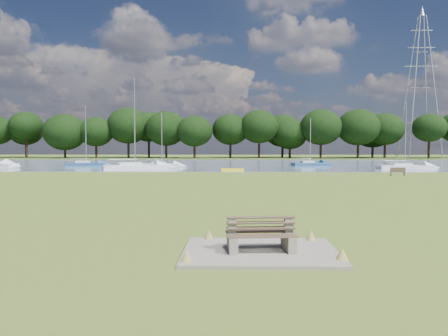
{
  "coord_description": "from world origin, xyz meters",
  "views": [
    {
      "loc": [
        -0.71,
        -25.84,
        2.98
      ],
      "look_at": [
        -1.29,
        -2.0,
        1.73
      ],
      "focal_mm": 35.0,
      "sensor_mm": 36.0,
      "label": 1
    }
  ],
  "objects_px": {
    "riverbank_bench": "(398,172)",
    "pylon": "(421,65)",
    "bench_pair": "(261,235)",
    "sailboat_2": "(134,165)",
    "sailboat_5": "(86,163)",
    "sailboat_4": "(162,164)",
    "sailboat_6": "(310,163)",
    "kayak": "(232,170)",
    "sailboat_3": "(404,166)"
  },
  "relations": [
    {
      "from": "kayak",
      "to": "sailboat_6",
      "type": "height_order",
      "value": "sailboat_6"
    },
    {
      "from": "bench_pair",
      "to": "kayak",
      "type": "xyz_separation_m",
      "value": [
        -0.96,
        38.0,
        -0.33
      ]
    },
    {
      "from": "pylon",
      "to": "bench_pair",
      "type": "bearing_deg",
      "value": -115.13
    },
    {
      "from": "bench_pair",
      "to": "sailboat_2",
      "type": "distance_m",
      "value": 42.47
    },
    {
      "from": "sailboat_4",
      "to": "bench_pair",
      "type": "bearing_deg",
      "value": -74.55
    },
    {
      "from": "sailboat_3",
      "to": "sailboat_6",
      "type": "xyz_separation_m",
      "value": [
        -10.32,
        7.44,
        0.01
      ]
    },
    {
      "from": "sailboat_5",
      "to": "sailboat_6",
      "type": "bearing_deg",
      "value": -6.07
    },
    {
      "from": "kayak",
      "to": "sailboat_3",
      "type": "relative_size",
      "value": 0.32
    },
    {
      "from": "sailboat_3",
      "to": "bench_pair",
      "type": "bearing_deg",
      "value": -121.15
    },
    {
      "from": "kayak",
      "to": "pylon",
      "type": "height_order",
      "value": "pylon"
    },
    {
      "from": "kayak",
      "to": "sailboat_2",
      "type": "distance_m",
      "value": 12.13
    },
    {
      "from": "sailboat_2",
      "to": "sailboat_4",
      "type": "bearing_deg",
      "value": 45.49
    },
    {
      "from": "sailboat_2",
      "to": "sailboat_4",
      "type": "distance_m",
      "value": 6.56
    },
    {
      "from": "kayak",
      "to": "sailboat_4",
      "type": "height_order",
      "value": "sailboat_4"
    },
    {
      "from": "kayak",
      "to": "sailboat_4",
      "type": "bearing_deg",
      "value": 133.53
    },
    {
      "from": "riverbank_bench",
      "to": "pylon",
      "type": "distance_m",
      "value": 62.32
    },
    {
      "from": "kayak",
      "to": "sailboat_3",
      "type": "xyz_separation_m",
      "value": [
        21.16,
        4.29,
        0.29
      ]
    },
    {
      "from": "sailboat_6",
      "to": "kayak",
      "type": "bearing_deg",
      "value": -148.8
    },
    {
      "from": "sailboat_2",
      "to": "sailboat_6",
      "type": "distance_m",
      "value": 24.5
    },
    {
      "from": "sailboat_3",
      "to": "sailboat_5",
      "type": "height_order",
      "value": "sailboat_5"
    },
    {
      "from": "sailboat_6",
      "to": "bench_pair",
      "type": "bearing_deg",
      "value": -117.3
    },
    {
      "from": "pylon",
      "to": "sailboat_4",
      "type": "distance_m",
      "value": 65.44
    },
    {
      "from": "bench_pair",
      "to": "sailboat_4",
      "type": "xyz_separation_m",
      "value": [
        -10.56,
        46.65,
        -0.03
      ]
    },
    {
      "from": "riverbank_bench",
      "to": "sailboat_5",
      "type": "distance_m",
      "value": 40.67
    },
    {
      "from": "sailboat_2",
      "to": "sailboat_3",
      "type": "distance_m",
      "value": 33.07
    },
    {
      "from": "pylon",
      "to": "sailboat_5",
      "type": "height_order",
      "value": "pylon"
    },
    {
      "from": "bench_pair",
      "to": "sailboat_5",
      "type": "bearing_deg",
      "value": 108.89
    },
    {
      "from": "bench_pair",
      "to": "sailboat_4",
      "type": "relative_size",
      "value": 0.27
    },
    {
      "from": "bench_pair",
      "to": "sailboat_6",
      "type": "bearing_deg",
      "value": 73.75
    },
    {
      "from": "sailboat_4",
      "to": "kayak",
      "type": "bearing_deg",
      "value": -39.33
    },
    {
      "from": "riverbank_bench",
      "to": "sailboat_2",
      "type": "relative_size",
      "value": 0.13
    },
    {
      "from": "riverbank_bench",
      "to": "sailboat_3",
      "type": "distance_m",
      "value": 13.16
    },
    {
      "from": "riverbank_bench",
      "to": "sailboat_4",
      "type": "relative_size",
      "value": 0.2
    },
    {
      "from": "bench_pair",
      "to": "sailboat_5",
      "type": "xyz_separation_m",
      "value": [
        -21.46,
        48.4,
        0.01
      ]
    },
    {
      "from": "sailboat_4",
      "to": "sailboat_6",
      "type": "height_order",
      "value": "sailboat_4"
    },
    {
      "from": "pylon",
      "to": "kayak",
      "type": "bearing_deg",
      "value": -131.27
    },
    {
      "from": "pylon",
      "to": "sailboat_4",
      "type": "height_order",
      "value": "pylon"
    },
    {
      "from": "riverbank_bench",
      "to": "pylon",
      "type": "relative_size",
      "value": 0.04
    },
    {
      "from": "riverbank_bench",
      "to": "sailboat_4",
      "type": "xyz_separation_m",
      "value": [
        -25.48,
        16.42,
        0.05
      ]
    },
    {
      "from": "bench_pair",
      "to": "kayak",
      "type": "relative_size",
      "value": 0.75
    },
    {
      "from": "bench_pair",
      "to": "riverbank_bench",
      "type": "bearing_deg",
      "value": 58.7
    },
    {
      "from": "kayak",
      "to": "sailboat_2",
      "type": "xyz_separation_m",
      "value": [
        -11.86,
        2.49,
        0.39
      ]
    },
    {
      "from": "pylon",
      "to": "sailboat_2",
      "type": "xyz_separation_m",
      "value": [
        -52.23,
        -43.51,
        -19.69
      ]
    },
    {
      "from": "sailboat_6",
      "to": "riverbank_bench",
      "type": "bearing_deg",
      "value": -91.55
    },
    {
      "from": "sailboat_3",
      "to": "sailboat_4",
      "type": "distance_m",
      "value": 31.06
    },
    {
      "from": "pylon",
      "to": "sailboat_3",
      "type": "xyz_separation_m",
      "value": [
        -19.21,
        -41.71,
        -19.79
      ]
    },
    {
      "from": "sailboat_2",
      "to": "sailboat_4",
      "type": "relative_size",
      "value": 1.51
    },
    {
      "from": "sailboat_2",
      "to": "sailboat_6",
      "type": "xyz_separation_m",
      "value": [
        22.7,
        9.24,
        -0.09
      ]
    },
    {
      "from": "bench_pair",
      "to": "sailboat_4",
      "type": "height_order",
      "value": "sailboat_4"
    },
    {
      "from": "bench_pair",
      "to": "sailboat_2",
      "type": "height_order",
      "value": "sailboat_2"
    }
  ]
}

